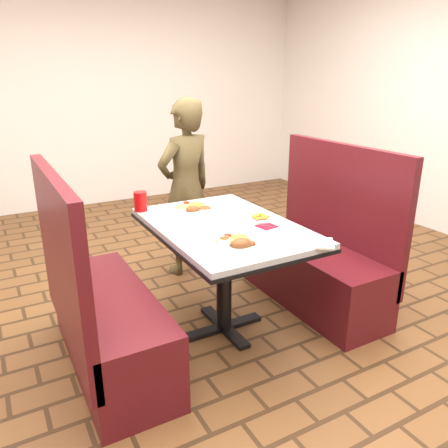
{
  "coord_description": "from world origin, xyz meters",
  "views": [
    {
      "loc": [
        -1.24,
        -2.24,
        1.63
      ],
      "look_at": [
        0.0,
        0.0,
        0.75
      ],
      "focal_mm": 35.0,
      "sensor_mm": 36.0,
      "label": 1
    }
  ],
  "objects_px": {
    "near_dinner_plate": "(237,240)",
    "red_tumbler": "(140,201)",
    "booth_bench_right": "(319,261)",
    "far_dinner_plate": "(194,206)",
    "booth_bench_left": "(101,316)",
    "diner_person": "(186,189)",
    "dining_table": "(224,238)",
    "plantain_plate": "(260,218)"
  },
  "relations": [
    {
      "from": "booth_bench_right",
      "to": "far_dinner_plate",
      "type": "relative_size",
      "value": 4.01
    },
    {
      "from": "booth_bench_left",
      "to": "diner_person",
      "type": "relative_size",
      "value": 0.82
    },
    {
      "from": "far_dinner_plate",
      "to": "diner_person",
      "type": "bearing_deg",
      "value": 70.43
    },
    {
      "from": "booth_bench_right",
      "to": "diner_person",
      "type": "xyz_separation_m",
      "value": [
        -0.61,
        0.99,
        0.4
      ]
    },
    {
      "from": "near_dinner_plate",
      "to": "plantain_plate",
      "type": "height_order",
      "value": "near_dinner_plate"
    },
    {
      "from": "diner_person",
      "to": "red_tumbler",
      "type": "relative_size",
      "value": 11.05
    },
    {
      "from": "red_tumbler",
      "to": "booth_bench_left",
      "type": "bearing_deg",
      "value": -130.12
    },
    {
      "from": "near_dinner_plate",
      "to": "far_dinner_plate",
      "type": "relative_size",
      "value": 0.93
    },
    {
      "from": "far_dinner_plate",
      "to": "red_tumbler",
      "type": "bearing_deg",
      "value": 153.21
    },
    {
      "from": "dining_table",
      "to": "far_dinner_plate",
      "type": "relative_size",
      "value": 4.05
    },
    {
      "from": "near_dinner_plate",
      "to": "red_tumbler",
      "type": "xyz_separation_m",
      "value": [
        -0.25,
        0.87,
        0.04
      ]
    },
    {
      "from": "booth_bench_left",
      "to": "booth_bench_right",
      "type": "height_order",
      "value": "same"
    },
    {
      "from": "booth_bench_right",
      "to": "red_tumbler",
      "type": "height_order",
      "value": "booth_bench_right"
    },
    {
      "from": "booth_bench_left",
      "to": "red_tumbler",
      "type": "height_order",
      "value": "booth_bench_left"
    },
    {
      "from": "booth_bench_right",
      "to": "diner_person",
      "type": "height_order",
      "value": "diner_person"
    },
    {
      "from": "booth_bench_right",
      "to": "diner_person",
      "type": "bearing_deg",
      "value": 121.57
    },
    {
      "from": "booth_bench_left",
      "to": "booth_bench_right",
      "type": "bearing_deg",
      "value": 0.0
    },
    {
      "from": "booth_bench_right",
      "to": "near_dinner_plate",
      "type": "distance_m",
      "value": 1.07
    },
    {
      "from": "booth_bench_right",
      "to": "plantain_plate",
      "type": "height_order",
      "value": "booth_bench_right"
    },
    {
      "from": "near_dinner_plate",
      "to": "red_tumbler",
      "type": "distance_m",
      "value": 0.9
    },
    {
      "from": "dining_table",
      "to": "far_dinner_plate",
      "type": "distance_m",
      "value": 0.38
    },
    {
      "from": "booth_bench_left",
      "to": "near_dinner_plate",
      "type": "height_order",
      "value": "booth_bench_left"
    },
    {
      "from": "booth_bench_left",
      "to": "far_dinner_plate",
      "type": "xyz_separation_m",
      "value": [
        0.76,
        0.36,
        0.45
      ]
    },
    {
      "from": "far_dinner_plate",
      "to": "red_tumbler",
      "type": "xyz_separation_m",
      "value": [
        -0.32,
        0.16,
        0.04
      ]
    },
    {
      "from": "plantain_plate",
      "to": "red_tumbler",
      "type": "relative_size",
      "value": 1.43
    },
    {
      "from": "booth_bench_left",
      "to": "red_tumbler",
      "type": "relative_size",
      "value": 9.05
    },
    {
      "from": "far_dinner_plate",
      "to": "dining_table",
      "type": "bearing_deg",
      "value": -83.85
    },
    {
      "from": "dining_table",
      "to": "diner_person",
      "type": "distance_m",
      "value": 1.01
    },
    {
      "from": "plantain_plate",
      "to": "near_dinner_plate",
      "type": "bearing_deg",
      "value": -138.74
    },
    {
      "from": "red_tumbler",
      "to": "near_dinner_plate",
      "type": "bearing_deg",
      "value": -73.93
    },
    {
      "from": "red_tumbler",
      "to": "diner_person",
      "type": "bearing_deg",
      "value": 40.87
    },
    {
      "from": "red_tumbler",
      "to": "dining_table",
      "type": "bearing_deg",
      "value": -55.32
    },
    {
      "from": "dining_table",
      "to": "diner_person",
      "type": "height_order",
      "value": "diner_person"
    },
    {
      "from": "near_dinner_plate",
      "to": "plantain_plate",
      "type": "distance_m",
      "value": 0.47
    },
    {
      "from": "dining_table",
      "to": "plantain_plate",
      "type": "xyz_separation_m",
      "value": [
        0.24,
        -0.03,
        0.11
      ]
    },
    {
      "from": "near_dinner_plate",
      "to": "booth_bench_left",
      "type": "bearing_deg",
      "value": 153.36
    },
    {
      "from": "dining_table",
      "to": "red_tumbler",
      "type": "height_order",
      "value": "red_tumbler"
    },
    {
      "from": "dining_table",
      "to": "red_tumbler",
      "type": "relative_size",
      "value": 9.14
    },
    {
      "from": "far_dinner_plate",
      "to": "plantain_plate",
      "type": "bearing_deg",
      "value": -54.23
    },
    {
      "from": "dining_table",
      "to": "booth_bench_left",
      "type": "xyz_separation_m",
      "value": [
        -0.8,
        0.0,
        -0.32
      ]
    },
    {
      "from": "diner_person",
      "to": "red_tumbler",
      "type": "distance_m",
      "value": 0.73
    },
    {
      "from": "booth_bench_right",
      "to": "far_dinner_plate",
      "type": "bearing_deg",
      "value": 156.84
    }
  ]
}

